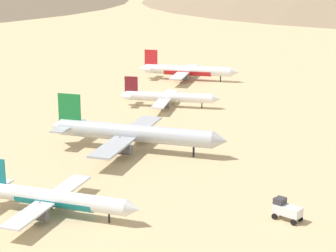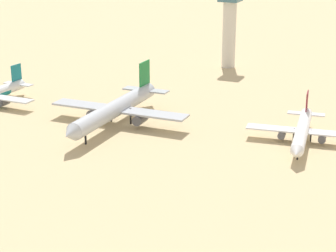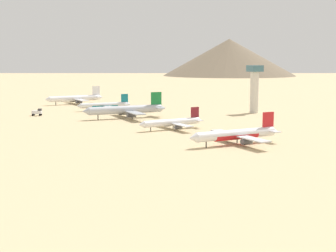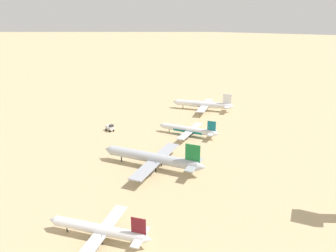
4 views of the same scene
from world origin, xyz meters
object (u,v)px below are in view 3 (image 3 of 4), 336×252
(parked_jet_4, at_px, (237,134))
(service_truck, at_px, (37,112))
(control_tower, at_px, (254,86))
(parked_jet_0, at_px, (75,98))
(parked_jet_2, at_px, (127,110))
(parked_jet_3, at_px, (172,122))
(parked_jet_1, at_px, (105,105))

(parked_jet_4, height_order, service_truck, parked_jet_4)
(control_tower, bearing_deg, service_truck, -16.78)
(parked_jet_0, xyz_separation_m, parked_jet_2, (-7.45, 88.05, 0.52))
(service_truck, relative_size, control_tower, 0.21)
(parked_jet_4, bearing_deg, parked_jet_2, -82.30)
(parked_jet_2, distance_m, parked_jet_3, 46.60)
(service_truck, distance_m, control_tower, 122.54)
(parked_jet_1, xyz_separation_m, service_truck, (41.35, 10.81, -1.14))
(parked_jet_2, relative_size, parked_jet_4, 1.18)
(parked_jet_3, xyz_separation_m, parked_jet_4, (-6.30, 43.75, 0.58))
(parked_jet_0, relative_size, parked_jet_4, 1.06)
(parked_jet_0, bearing_deg, parked_jet_4, 96.29)
(parked_jet_2, relative_size, parked_jet_3, 1.41)
(parked_jet_1, relative_size, service_truck, 5.88)
(parked_jet_0, distance_m, parked_jet_1, 47.73)
(parked_jet_0, distance_m, parked_jet_2, 88.37)
(parked_jet_3, relative_size, service_truck, 5.72)
(parked_jet_2, relative_size, control_tower, 1.69)
(parked_jet_1, bearing_deg, parked_jet_0, -81.07)
(parked_jet_0, height_order, service_truck, parked_jet_0)
(parked_jet_1, bearing_deg, parked_jet_2, 90.07)
(service_truck, bearing_deg, parked_jet_0, -120.36)
(parked_jet_3, height_order, parked_jet_4, parked_jet_4)
(parked_jet_2, bearing_deg, parked_jet_0, -85.16)
(parked_jet_0, xyz_separation_m, parked_jet_1, (-7.41, 47.14, -0.75))
(parked_jet_2, distance_m, control_tower, 76.18)
(parked_jet_0, relative_size, service_truck, 7.26)
(parked_jet_0, relative_size, control_tower, 1.52)
(parked_jet_0, bearing_deg, parked_jet_2, 94.84)
(parked_jet_0, height_order, control_tower, control_tower)
(parked_jet_3, height_order, control_tower, control_tower)
(control_tower, bearing_deg, parked_jet_4, 53.39)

